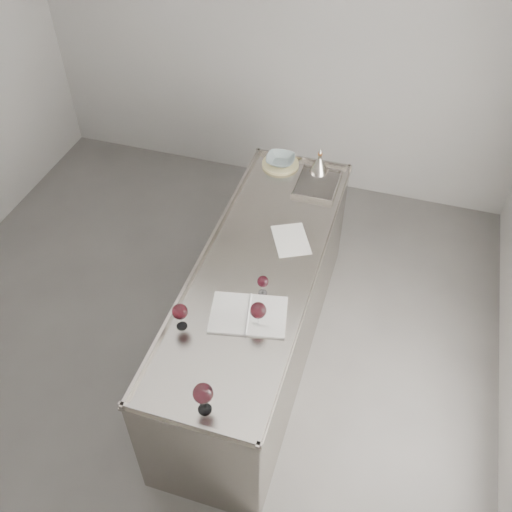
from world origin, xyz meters
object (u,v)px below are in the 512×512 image
(wine_glass_middle, at_px, (203,394))
(ceramic_bowl, at_px, (280,160))
(wine_glass_left, at_px, (180,312))
(counter, at_px, (258,311))
(wine_funnel, at_px, (319,165))
(wine_glass_right, at_px, (258,311))
(notebook, at_px, (248,314))
(wine_glass_small, at_px, (263,282))

(wine_glass_middle, xyz_separation_m, ceramic_bowl, (-0.20, 2.16, -0.10))
(wine_glass_left, bearing_deg, ceramic_bowl, 85.90)
(counter, bearing_deg, wine_funnel, 82.11)
(wine_glass_left, bearing_deg, wine_glass_right, 17.82)
(counter, xyz_separation_m, wine_glass_middle, (0.04, -1.08, 0.61))
(wine_glass_left, bearing_deg, wine_funnel, 75.93)
(wine_glass_right, relative_size, ceramic_bowl, 0.84)
(counter, height_order, notebook, counter)
(wine_glass_right, relative_size, wine_glass_small, 1.33)
(wine_glass_right, distance_m, wine_glass_small, 0.26)
(wine_glass_small, bearing_deg, notebook, -98.86)
(wine_glass_right, xyz_separation_m, wine_funnel, (0.00, 1.56, -0.07))
(notebook, bearing_deg, ceramic_bowl, 87.00)
(wine_glass_small, relative_size, wine_funnel, 0.65)
(wine_funnel, bearing_deg, wine_glass_small, -92.25)
(wine_glass_middle, height_order, wine_glass_small, wine_glass_middle)
(wine_glass_middle, relative_size, wine_glass_right, 1.11)
(wine_glass_left, bearing_deg, wine_glass_middle, -55.53)
(counter, xyz_separation_m, wine_glass_left, (-0.28, -0.62, 0.59))
(wine_glass_small, bearing_deg, ceramic_bowl, 100.88)
(counter, relative_size, wine_glass_middle, 11.76)
(wine_glass_right, bearing_deg, wine_glass_left, -162.18)
(wine_funnel, bearing_deg, wine_glass_middle, -92.79)
(wine_glass_middle, bearing_deg, wine_glass_left, 124.47)
(notebook, bearing_deg, wine_glass_left, -162.15)
(wine_glass_middle, relative_size, wine_funnel, 0.96)
(wine_glass_small, bearing_deg, counter, 112.98)
(wine_glass_left, distance_m, wine_glass_right, 0.44)
(wine_glass_middle, bearing_deg, wine_glass_small, 86.37)
(wine_glass_left, relative_size, wine_glass_right, 0.96)
(wine_glass_right, relative_size, wine_funnel, 0.87)
(wine_glass_left, relative_size, notebook, 0.36)
(wine_glass_middle, bearing_deg, counter, 92.34)
(wine_glass_left, height_order, ceramic_bowl, wine_glass_left)
(wine_glass_right, height_order, wine_glass_small, wine_glass_right)
(ceramic_bowl, bearing_deg, wine_glass_small, -79.12)
(wine_glass_small, distance_m, notebook, 0.22)
(wine_glass_left, height_order, notebook, wine_glass_left)
(wine_glass_right, bearing_deg, counter, 106.83)
(wine_funnel, bearing_deg, wine_glass_left, -104.07)
(wine_glass_right, distance_m, ceramic_bowl, 1.59)
(counter, distance_m, notebook, 0.64)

